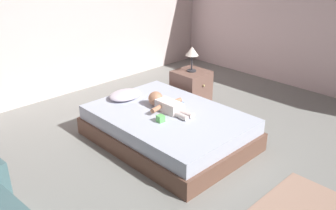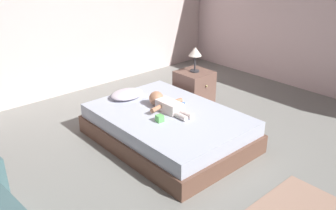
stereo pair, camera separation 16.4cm
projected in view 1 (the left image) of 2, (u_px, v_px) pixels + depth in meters
The scene contains 9 objects.
ground_plane at pixel (206, 163), 4.02m from camera, with size 8.00×8.00×0.00m, color gray.
wall_behind_bed at pixel (59, 10), 5.44m from camera, with size 8.00×0.12×2.68m, color silver.
bed at pixel (168, 127), 4.39m from camera, with size 1.38×1.94×0.39m.
pillow at pixel (125, 95), 4.69m from camera, with size 0.45×0.35×0.10m.
baby at pixel (165, 104), 4.36m from camera, with size 0.49×0.67×0.18m.
toothbrush at pixel (178, 102), 4.59m from camera, with size 0.08×0.15×0.02m.
nightstand at pixel (191, 89), 5.33m from camera, with size 0.46×0.49×0.56m.
lamp at pixel (192, 53), 5.10m from camera, with size 0.19×0.19×0.37m.
toy_block at pixel (161, 119), 4.07m from camera, with size 0.09×0.09×0.08m.
Camera 1 is at (-2.67, -2.15, 2.22)m, focal length 38.22 mm.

